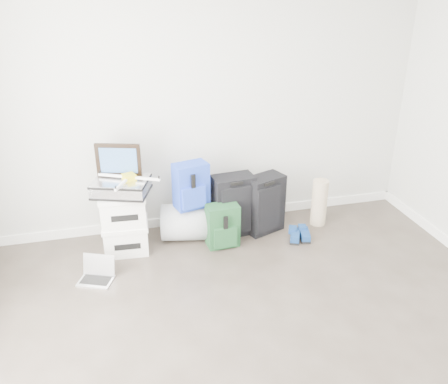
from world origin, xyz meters
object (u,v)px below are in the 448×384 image
object	(u,v)px
boxes_stack	(125,222)
duffel_bag	(192,222)
briefcase	(121,187)
laptop	(97,274)
large_suitcase	(233,205)
carry_on	(265,204)

from	to	relation	value
boxes_stack	duffel_bag	size ratio (longest dim) A/B	1.01
briefcase	laptop	distance (m)	0.83
boxes_stack	large_suitcase	size ratio (longest dim) A/B	0.96
briefcase	laptop	xyz separation A→B (m)	(-0.30, -0.43, -0.64)
briefcase	carry_on	size ratio (longest dim) A/B	0.80
duffel_bag	carry_on	size ratio (longest dim) A/B	0.98
duffel_bag	briefcase	bearing A→B (deg)	-162.43
carry_on	laptop	size ratio (longest dim) A/B	1.75
briefcase	large_suitcase	world-z (taller)	briefcase
boxes_stack	duffel_bag	bearing A→B (deg)	10.09
briefcase	duffel_bag	world-z (taller)	briefcase
boxes_stack	duffel_bag	xyz separation A→B (m)	(0.67, 0.07, -0.12)
laptop	duffel_bag	bearing A→B (deg)	50.59
duffel_bag	large_suitcase	distance (m)	0.46
briefcase	large_suitcase	size ratio (longest dim) A/B	0.76
duffel_bag	laptop	distance (m)	1.10
boxes_stack	carry_on	distance (m)	1.45
briefcase	carry_on	bearing A→B (deg)	21.25
boxes_stack	laptop	world-z (taller)	boxes_stack
briefcase	laptop	world-z (taller)	briefcase
boxes_stack	briefcase	size ratio (longest dim) A/B	1.25
duffel_bag	laptop	xyz separation A→B (m)	(-0.97, -0.50, -0.14)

